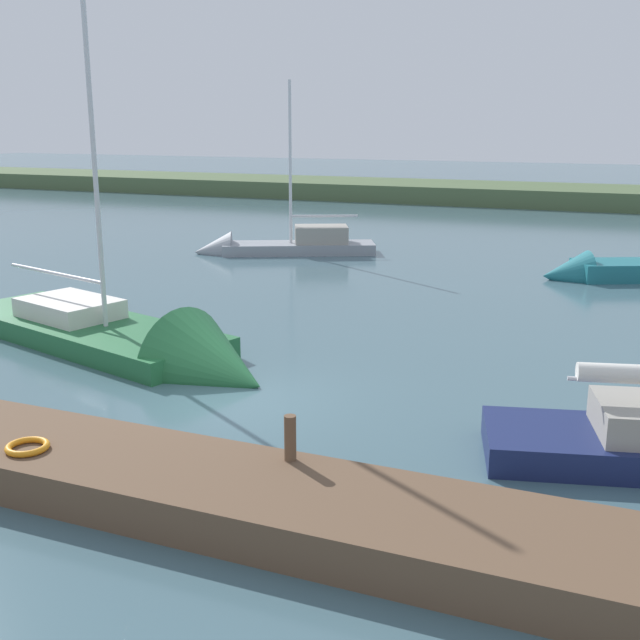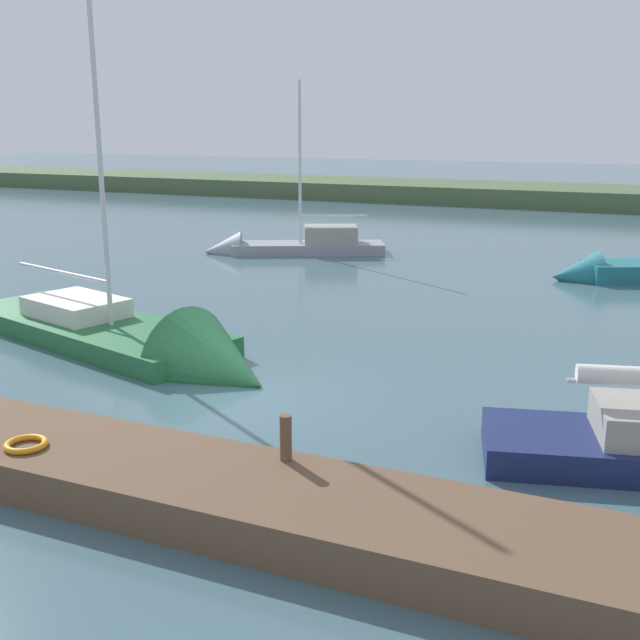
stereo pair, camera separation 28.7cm
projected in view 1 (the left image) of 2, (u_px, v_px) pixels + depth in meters
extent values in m
plane|color=#42606B|center=(235.00, 402.00, 15.64)|extent=(200.00, 200.00, 0.00)
cube|color=#4C603D|center=(532.00, 203.00, 53.71)|extent=(180.00, 8.00, 2.40)
cube|color=brown|center=(104.00, 469.00, 11.89)|extent=(27.87, 2.19, 0.63)
cylinder|color=brown|center=(290.00, 438.00, 11.37)|extent=(0.18, 0.18, 0.70)
torus|color=orange|center=(27.00, 447.00, 11.80)|extent=(0.66, 0.66, 0.10)
cone|color=#1E6B75|center=(565.00, 276.00, 27.69)|extent=(2.24, 2.32, 1.80)
cube|color=#236638|center=(88.00, 338.00, 20.00)|extent=(8.72, 4.87, 0.92)
cone|color=#236638|center=(220.00, 375.00, 17.08)|extent=(3.08, 3.26, 2.70)
cube|color=silver|center=(70.00, 308.00, 20.26)|extent=(2.93, 2.41, 0.48)
cylinder|color=silver|center=(92.00, 129.00, 18.22)|extent=(0.12, 0.12, 9.56)
cylinder|color=silver|center=(55.00, 273.00, 20.38)|extent=(3.97, 1.22, 0.10)
cube|color=gray|center=(299.00, 251.00, 33.28)|extent=(6.56, 4.36, 0.73)
cone|color=gray|center=(213.00, 252.00, 33.10)|extent=(2.18, 2.27, 1.76)
cube|color=gray|center=(321.00, 234.00, 33.15)|extent=(2.64, 2.28, 0.72)
cylinder|color=silver|center=(290.00, 163.00, 32.35)|extent=(0.13, 0.13, 6.69)
cylinder|color=silver|center=(324.00, 216.00, 32.97)|extent=(2.61, 1.32, 0.10)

